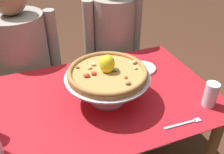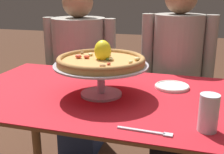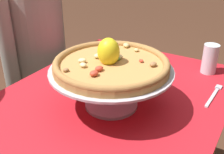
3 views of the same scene
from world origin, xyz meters
name	(u,v)px [view 1 (image 1 of 3)]	position (x,y,z in m)	size (l,w,h in m)	color
dining_table	(99,113)	(0.00, 0.00, 0.63)	(1.29, 0.83, 0.74)	olive
pizza_stand	(108,82)	(0.05, -0.03, 0.85)	(0.44, 0.44, 0.15)	#B7B7C1
pizza	(107,72)	(0.05, -0.03, 0.91)	(0.40, 0.40, 0.11)	#BC8447
water_glass_front_right	(210,96)	(0.52, -0.27, 0.80)	(0.07, 0.07, 0.13)	silver
side_plate	(142,68)	(0.36, 0.17, 0.74)	(0.17, 0.17, 0.02)	white
dinner_fork	(185,123)	(0.32, -0.34, 0.74)	(0.20, 0.03, 0.01)	#B7B7C1
diner_left	(25,69)	(-0.35, 0.65, 0.62)	(0.54, 0.39, 1.25)	navy
diner_right	(113,54)	(0.35, 0.65, 0.61)	(0.48, 0.33, 1.27)	black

